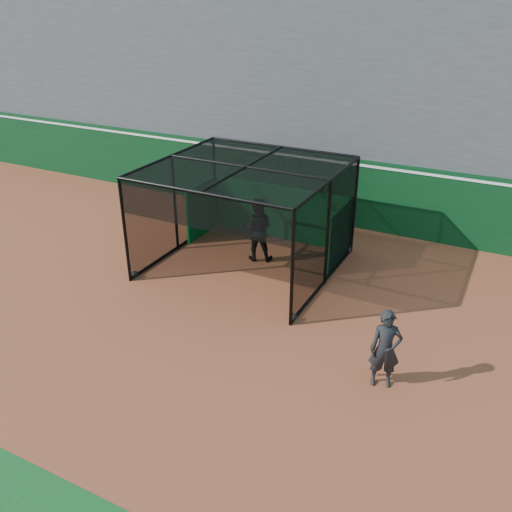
% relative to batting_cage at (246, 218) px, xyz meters
% --- Properties ---
extents(ground, '(120.00, 120.00, 0.00)m').
position_rel_batting_cage_xyz_m(ground, '(1.11, -3.85, -1.59)').
color(ground, brown).
rests_on(ground, ground).
extents(outfield_wall, '(50.00, 0.50, 2.50)m').
position_rel_batting_cage_xyz_m(outfield_wall, '(1.11, 4.65, -0.30)').
color(outfield_wall, '#093315').
rests_on(outfield_wall, ground).
extents(grandstand, '(50.00, 7.85, 8.95)m').
position_rel_batting_cage_xyz_m(grandstand, '(1.11, 8.43, 2.89)').
color(grandstand, '#4C4C4F').
rests_on(grandstand, ground).
extents(batting_cage, '(5.30, 5.05, 3.18)m').
position_rel_batting_cage_xyz_m(batting_cage, '(0.00, 0.00, 0.00)').
color(batting_cage, black).
rests_on(batting_cage, ground).
extents(batter, '(1.21, 1.08, 2.06)m').
position_rel_batting_cage_xyz_m(batter, '(0.09, 0.54, -0.56)').
color(batter, black).
rests_on(batter, ground).
extents(on_deck_player, '(0.78, 0.65, 1.84)m').
position_rel_batting_cage_xyz_m(on_deck_player, '(5.32, -3.72, -0.67)').
color(on_deck_player, black).
rests_on(on_deck_player, ground).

